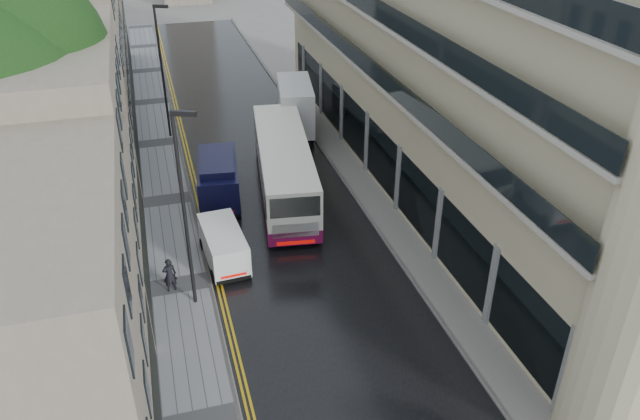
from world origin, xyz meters
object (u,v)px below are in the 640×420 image
tree_far (34,76)px  lamp_post_far (163,74)px  cream_bus (266,198)px  white_lorry (282,117)px  white_van (213,265)px  navy_van (200,194)px  pedestrian (170,275)px  lamp_post_near (185,215)px

tree_far → lamp_post_far: 8.30m
cream_bus → white_lorry: 10.74m
white_lorry → white_van: bearing=-104.7°
cream_bus → navy_van: (-3.22, 1.92, -0.25)m
white_van → tree_far: bearing=115.8°
tree_far → pedestrian: tree_far is taller
cream_bus → lamp_post_near: 7.69m
white_lorry → pedestrian: 17.05m
lamp_post_near → lamp_post_far: size_ratio=1.01×
lamp_post_near → cream_bus: bearing=74.9°
pedestrian → navy_van: bearing=-115.9°
white_van → navy_van: bearing=84.7°
tree_far → lamp_post_near: (6.87, -15.25, -1.67)m
white_lorry → navy_van: white_lorry is taller
white_lorry → pedestrian: (-8.54, -14.73, -0.98)m
pedestrian → lamp_post_near: bearing=122.7°
cream_bus → white_lorry: white_lorry is taller
cream_bus → white_van: size_ratio=2.99×
tree_far → white_lorry: tree_far is taller
white_van → navy_van: (0.15, 6.11, 0.47)m
white_van → navy_van: size_ratio=0.74×
white_lorry → lamp_post_near: 17.77m
tree_far → white_lorry: 15.10m
pedestrian → white_lorry: bearing=-127.6°
tree_far → pedestrian: (5.92, -14.13, -5.27)m
white_lorry → navy_van: bearing=-117.8°
cream_bus → navy_van: size_ratio=2.21×
navy_van → cream_bus: bearing=-23.8°
tree_far → cream_bus: size_ratio=1.04×
white_lorry → pedestrian: white_lorry is taller
cream_bus → lamp_post_far: size_ratio=1.36×
cream_bus → white_van: 5.43m
white_lorry → white_van: white_lorry is taller
tree_far → lamp_post_far: size_ratio=1.41×
navy_van → white_lorry: bearing=59.5°
white_van → pedestrian: bearing=-175.6°
white_van → pedestrian: 2.00m
cream_bus → navy_van: bearing=157.0°
white_van → lamp_post_near: lamp_post_near is taller
white_van → lamp_post_near: (-1.03, -1.41, 3.63)m
lamp_post_near → white_lorry: bearing=87.4°
lamp_post_near → lamp_post_far: lamp_post_near is taller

